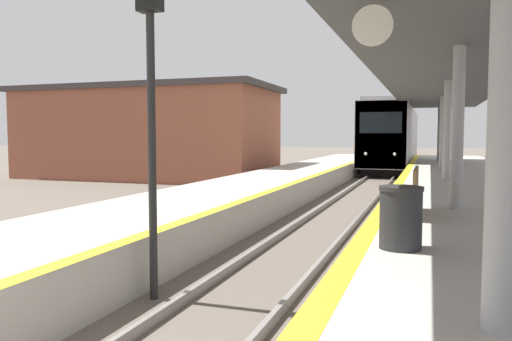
{
  "coord_description": "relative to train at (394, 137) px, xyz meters",
  "views": [
    {
      "loc": [
        2.57,
        -1.68,
        2.43
      ],
      "look_at": [
        -2.54,
        12.99,
        1.33
      ],
      "focal_mm": 35.0,
      "sensor_mm": 36.0,
      "label": 1
    }
  ],
  "objects": [
    {
      "name": "station_canopy",
      "position": [
        3.12,
        -20.72,
        1.98
      ],
      "size": [
        4.42,
        34.95,
        3.62
      ],
      "color": "#99999E",
      "rests_on": "platform_right"
    },
    {
      "name": "station_building",
      "position": [
        -12.73,
        -14.02,
        0.25
      ],
      "size": [
        14.67,
        6.8,
        5.16
      ],
      "color": "brown",
      "rests_on": "ground"
    },
    {
      "name": "trash_bin",
      "position": [
        2.22,
        -31.93,
        -1.04
      ],
      "size": [
        0.6,
        0.6,
        0.86
      ],
      "color": "#262628",
      "rests_on": "platform_right"
    },
    {
      "name": "signal_near",
      "position": [
        -1.26,
        -32.65,
        1.18
      ],
      "size": [
        0.36,
        0.31,
        5.1
      ],
      "color": "black",
      "rests_on": "ground"
    },
    {
      "name": "train",
      "position": [
        0.0,
        0.0,
        0.0
      ],
      "size": [
        2.82,
        22.08,
        4.62
      ],
      "color": "black",
      "rests_on": "ground"
    },
    {
      "name": "bench",
      "position": [
        2.21,
        -28.76,
        -0.99
      ],
      "size": [
        0.44,
        1.88,
        0.92
      ],
      "color": "brown",
      "rests_on": "platform_right"
    }
  ]
}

